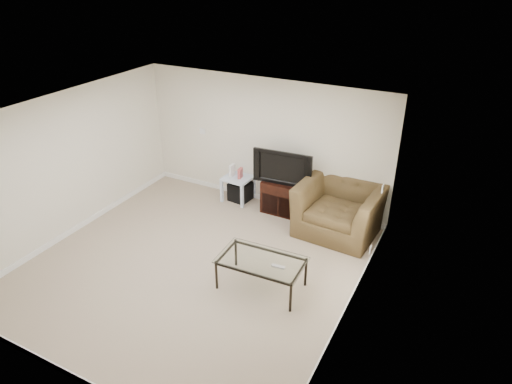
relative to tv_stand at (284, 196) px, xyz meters
The scene contains 18 objects.
floor 2.37m from the tv_stand, 103.50° to the right, with size 5.00×5.00×0.00m, color tan.
ceiling 3.20m from the tv_stand, 103.50° to the right, with size 5.00×5.00×0.00m, color white.
wall_back 1.10m from the tv_stand, 158.10° to the left, with size 5.00×0.02×2.50m, color silver.
wall_left 3.92m from the tv_stand, 143.20° to the right, with size 0.02×5.00×2.50m, color silver.
wall_right 3.14m from the tv_stand, 49.42° to the right, with size 0.02×5.00×2.50m, color silver.
plate_back 2.17m from the tv_stand, behind, with size 0.12×0.02×0.12m, color white.
plate_right_switch 2.26m from the tv_stand, 19.31° to the right, with size 0.02×0.09×0.13m, color white.
plate_right_outlet 2.17m from the tv_stand, 26.79° to the right, with size 0.02×0.08×0.12m, color white.
tv_stand is the anchor object (origin of this frame).
dvd_player 0.22m from the tv_stand, 90.25° to the right, with size 0.42×0.29×0.06m, color black.
television 0.65m from the tv_stand, 90.25° to the right, with size 1.05×0.21×0.65m, color black.
side_table 1.01m from the tv_stand, behind, with size 0.54×0.54×0.51m, color #A6BBC9, non-canonical shape.
subwoofer 0.98m from the tv_stand, behind, with size 0.39×0.39×0.39m, color black.
game_console 1.18m from the tv_stand, behind, with size 0.05×0.17×0.24m, color white.
game_case 0.99m from the tv_stand, behind, with size 0.05×0.15×0.20m, color #CC4C4C.
recliner 1.23m from the tv_stand, 11.13° to the right, with size 1.41×0.91×1.23m, color brown.
coffee_table 2.34m from the tv_stand, 73.96° to the right, with size 1.26×0.71×0.49m, color black, non-canonical shape.
remote 2.49m from the tv_stand, 67.76° to the right, with size 0.20×0.05×0.02m, color #B2B2B7.
Camera 1 is at (3.62, -4.83, 4.44)m, focal length 32.00 mm.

